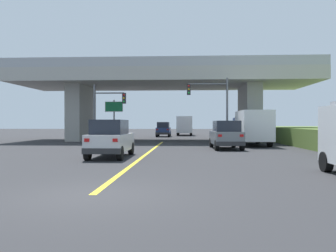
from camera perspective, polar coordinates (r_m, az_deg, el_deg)
The scene contains 11 objects.
ground at distance 37.16m, azimuth -0.62°, elevation -2.40°, with size 160.00×160.00×0.00m, color #2B2B2D.
overpass_bridge at distance 37.32m, azimuth -0.62°, elevation 6.47°, with size 30.55×10.39×8.02m.
lane_divider_stripe at distance 21.66m, azimuth -3.29°, elevation -4.41°, with size 0.20×25.50×0.01m, color yellow.
suv_lead at distance 18.92m, azimuth -9.37°, elevation -2.05°, with size 1.88×4.51×2.02m.
suv_crossing at distance 25.20m, azimuth 9.47°, elevation -1.44°, with size 2.12×4.47×2.02m.
box_truck at distance 29.77m, azimuth 13.59°, elevation -0.17°, with size 2.33×6.82×2.85m.
sedan_oncoming at distance 48.13m, azimuth -0.74°, elevation -0.56°, with size 1.90×4.38×2.02m.
traffic_signal_nearside at distance 30.81m, azimuth 7.48°, elevation 4.08°, with size 3.61×0.36×5.83m.
traffic_signal_farside at distance 31.87m, azimuth -10.24°, elevation 3.14°, with size 2.96×0.36×5.33m.
highway_sign at distance 35.48m, azimuth -8.84°, elevation 2.50°, with size 1.82×0.17×4.20m.
semi_truck_distant at distance 53.83m, azimuth 2.72°, elevation 0.11°, with size 2.33×7.19×2.89m.
Camera 1 is at (2.40, -8.70, 1.82)m, focal length 37.19 mm.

